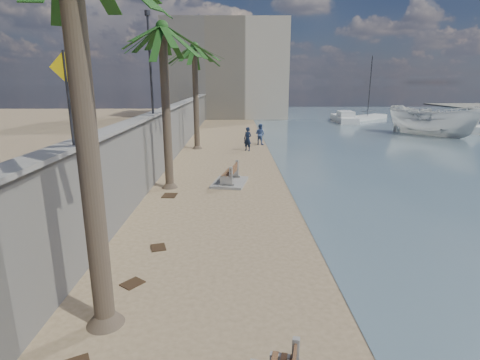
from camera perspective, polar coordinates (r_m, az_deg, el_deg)
name	(u,v)px	position (r m, az deg, el deg)	size (l,w,h in m)	color
ground_plane	(264,296)	(9.92, 3.63, -17.17)	(140.00, 140.00, 0.00)	#9E8361
seawall	(176,130)	(28.96, -9.80, 7.54)	(0.45, 70.00, 3.50)	gray
wall_cap	(174,106)	(28.80, -9.96, 11.10)	(0.80, 70.00, 0.12)	gray
end_building	(226,71)	(60.44, -2.12, 16.32)	(18.00, 12.00, 14.00)	#B7AA93
bench_far	(230,176)	(19.84, -1.58, 0.68)	(2.05, 2.66, 1.00)	gray
palm_mid	(162,29)	(18.96, -11.78, 21.59)	(5.00, 5.00, 8.62)	brown
palm_back	(194,48)	(30.44, -6.96, 19.38)	(5.00, 5.00, 8.82)	brown
pedestrian_sign	(67,85)	(10.79, -24.87, 12.96)	(0.78, 0.07, 2.40)	#2D2D33
streetlight	(150,54)	(20.91, -13.60, 18.15)	(0.28, 0.28, 5.12)	#2D2D33
person_a	(248,137)	(29.46, 1.17, 6.52)	(0.77, 0.52, 2.13)	#131D34
person_b	(260,133)	(32.57, 3.07, 7.16)	(0.96, 0.74, 1.98)	#455C8F
boat_cruiser	(433,119)	(42.59, 27.34, 8.25)	(3.52, 3.62, 4.14)	silver
yacht_near	(459,126)	(50.24, 30.41, 7.09)	(10.07, 2.82, 1.50)	silver
yacht_far	(344,119)	(53.93, 15.53, 8.93)	(8.26, 2.31, 1.50)	silver
sailboat_west	(367,117)	(58.07, 18.82, 9.01)	(7.30, 6.80, 8.95)	silver
debris_b	(132,283)	(10.78, -16.07, -14.89)	(0.55, 0.44, 0.03)	#382616
debris_c	(170,195)	(18.12, -10.69, -2.32)	(0.80, 0.64, 0.03)	#382616
debris_d	(158,247)	(12.67, -12.34, -10.00)	(0.57, 0.46, 0.03)	#382616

